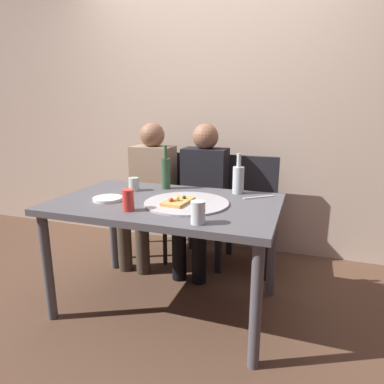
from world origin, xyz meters
name	(u,v)px	position (x,y,z in m)	size (l,w,h in m)	color
ground_plane	(168,305)	(0.00, 0.00, 0.00)	(8.00, 8.00, 0.00)	#513828
back_wall	(217,106)	(0.00, 1.19, 1.30)	(6.00, 0.10, 2.60)	#BCA893
dining_table	(166,214)	(0.00, 0.00, 0.65)	(1.38, 0.85, 0.73)	#4C4C51
pizza_tray	(187,203)	(0.15, -0.02, 0.74)	(0.51, 0.51, 0.01)	#ADADB2
pizza_slice_last	(178,201)	(0.10, -0.06, 0.75)	(0.15, 0.23, 0.05)	tan
wine_bottle	(166,172)	(-0.13, 0.30, 0.85)	(0.06, 0.06, 0.31)	#2D5133
beer_bottle	(238,179)	(0.39, 0.34, 0.83)	(0.08, 0.08, 0.27)	#B2BCC1
tumbler_near	(134,184)	(-0.32, 0.17, 0.78)	(0.07, 0.07, 0.09)	#B7C6BC
tumbler_far	(198,212)	(0.32, -0.33, 0.79)	(0.07, 0.07, 0.12)	silver
soda_can	(128,200)	(-0.12, -0.25, 0.79)	(0.07, 0.07, 0.12)	red
plate_stack	(108,199)	(-0.35, -0.11, 0.74)	(0.18, 0.18, 0.02)	white
table_knife	(259,197)	(0.54, 0.27, 0.73)	(0.22, 0.02, 0.01)	#B7B7BC
chair_left	(157,196)	(-0.45, 0.83, 0.51)	(0.44, 0.44, 0.90)	black
chair_middle	(207,201)	(0.02, 0.83, 0.51)	(0.44, 0.44, 0.90)	black
chair_right	(248,205)	(0.38, 0.83, 0.51)	(0.44, 0.44, 0.90)	black
guest_in_sweater	(149,186)	(-0.45, 0.68, 0.64)	(0.36, 0.56, 1.17)	#937A60
guest_in_beanie	(202,190)	(0.02, 0.68, 0.64)	(0.36, 0.56, 1.17)	black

